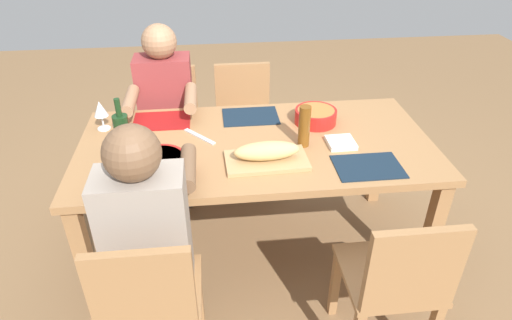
{
  "coord_description": "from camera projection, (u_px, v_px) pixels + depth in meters",
  "views": [
    {
      "loc": [
        0.22,
        2.0,
        1.91
      ],
      "look_at": [
        0.0,
        0.0,
        0.63
      ],
      "focal_mm": 31.04,
      "sensor_mm": 36.0,
      "label": 1
    }
  ],
  "objects": [
    {
      "name": "serving_bowl_pasta",
      "position": [
        160.0,
        163.0,
        2.08
      ],
      "size": [
        0.25,
        0.25,
        0.07
      ],
      "color": "red",
      "rests_on": "dining_table"
    },
    {
      "name": "beer_bottle",
      "position": [
        304.0,
        126.0,
        2.24
      ],
      "size": [
        0.06,
        0.06,
        0.22
      ],
      "primitive_type": "cylinder",
      "color": "brown",
      "rests_on": "dining_table"
    },
    {
      "name": "cutting_board",
      "position": [
        267.0,
        160.0,
        2.15
      ],
      "size": [
        0.41,
        0.23,
        0.02
      ],
      "primitive_type": "cube",
      "rotation": [
        0.0,
        0.0,
        0.04
      ],
      "color": "tan",
      "rests_on": "dining_table"
    },
    {
      "name": "napkin_stack",
      "position": [
        341.0,
        143.0,
        2.29
      ],
      "size": [
        0.14,
        0.14,
        0.02
      ],
      "primitive_type": "cube",
      "rotation": [
        0.0,
        0.0,
        0.03
      ],
      "color": "white",
      "rests_on": "dining_table"
    },
    {
      "name": "chair_near_right",
      "position": [
        171.0,
        122.0,
        3.06
      ],
      "size": [
        0.4,
        0.4,
        0.85
      ],
      "color": "#9E7044",
      "rests_on": "ground_plane"
    },
    {
      "name": "diner_near_right",
      "position": [
        166.0,
        106.0,
        2.79
      ],
      "size": [
        0.41,
        0.53,
        1.2
      ],
      "color": "#2D2D38",
      "rests_on": "ground_plane"
    },
    {
      "name": "wine_glass",
      "position": [
        100.0,
        110.0,
        2.38
      ],
      "size": [
        0.08,
        0.08,
        0.17
      ],
      "color": "silver",
      "rests_on": "dining_table"
    },
    {
      "name": "chair_near_center",
      "position": [
        244.0,
        119.0,
        3.11
      ],
      "size": [
        0.4,
        0.4,
        0.85
      ],
      "color": "#9E7044",
      "rests_on": "ground_plane"
    },
    {
      "name": "bread_loaf",
      "position": [
        267.0,
        151.0,
        2.12
      ],
      "size": [
        0.32,
        0.12,
        0.09
      ],
      "primitive_type": "ellipsoid",
      "rotation": [
        0.0,
        0.0,
        0.04
      ],
      "color": "tan",
      "rests_on": "cutting_board"
    },
    {
      "name": "chair_far_left",
      "position": [
        397.0,
        281.0,
        1.85
      ],
      "size": [
        0.4,
        0.4,
        0.85
      ],
      "color": "#9E7044",
      "rests_on": "ground_plane"
    },
    {
      "name": "serving_bowl_fruit",
      "position": [
        316.0,
        115.0,
        2.48
      ],
      "size": [
        0.23,
        0.23,
        0.08
      ],
      "color": "red",
      "rests_on": "dining_table"
    },
    {
      "name": "diner_far_right",
      "position": [
        148.0,
        231.0,
        1.8
      ],
      "size": [
        0.41,
        0.53,
        1.2
      ],
      "color": "#2D2D38",
      "rests_on": "ground_plane"
    },
    {
      "name": "placemat_near_center",
      "position": [
        250.0,
        116.0,
        2.57
      ],
      "size": [
        0.32,
        0.23,
        0.01
      ],
      "primitive_type": "cube",
      "color": "#142333",
      "rests_on": "dining_table"
    },
    {
      "name": "carving_knife",
      "position": [
        200.0,
        136.0,
        2.36
      ],
      "size": [
        0.17,
        0.19,
        0.01
      ],
      "primitive_type": "cube",
      "rotation": [
        0.0,
        0.0,
        2.28
      ],
      "color": "silver",
      "rests_on": "dining_table"
    },
    {
      "name": "ground_plane",
      "position": [
        256.0,
        246.0,
        2.72
      ],
      "size": [
        8.0,
        8.0,
        0.0
      ],
      "primitive_type": "plane",
      "color": "brown"
    },
    {
      "name": "wine_bottle",
      "position": [
        123.0,
        132.0,
        2.19
      ],
      "size": [
        0.08,
        0.08,
        0.29
      ],
      "color": "#193819",
      "rests_on": "dining_table"
    },
    {
      "name": "chair_far_right",
      "position": [
        151.0,
        302.0,
        1.76
      ],
      "size": [
        0.4,
        0.4,
        0.85
      ],
      "color": "#9E7044",
      "rests_on": "ground_plane"
    },
    {
      "name": "placemat_near_right",
      "position": [
        162.0,
        121.0,
        2.52
      ],
      "size": [
        0.32,
        0.23,
        0.01
      ],
      "primitive_type": "cube",
      "color": "maroon",
      "rests_on": "dining_table"
    },
    {
      "name": "placemat_far_left",
      "position": [
        368.0,
        167.0,
        2.12
      ],
      "size": [
        0.32,
        0.23,
        0.01
      ],
      "primitive_type": "cube",
      "color": "#142333",
      "rests_on": "dining_table"
    },
    {
      "name": "dining_table",
      "position": [
        256.0,
        156.0,
        2.36
      ],
      "size": [
        1.85,
        0.91,
        0.74
      ],
      "color": "#9E7044",
      "rests_on": "ground_plane"
    }
  ]
}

